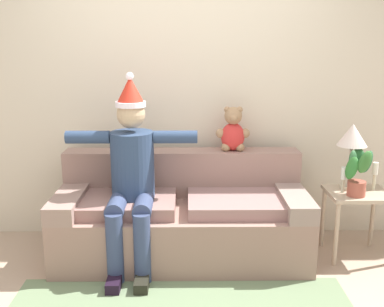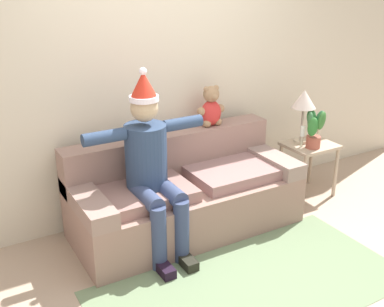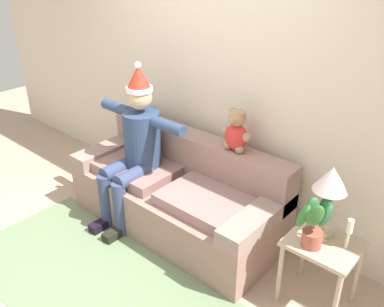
# 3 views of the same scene
# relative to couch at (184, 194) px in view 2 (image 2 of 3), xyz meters

# --- Properties ---
(ground_plane) EXTENTS (10.00, 10.00, 0.00)m
(ground_plane) POSITION_rel_couch_xyz_m (0.00, -1.04, -0.33)
(ground_plane) COLOR tan
(back_wall) EXTENTS (7.00, 0.10, 2.70)m
(back_wall) POSITION_rel_couch_xyz_m (0.00, 0.51, 1.02)
(back_wall) COLOR beige
(back_wall) RESTS_ON ground_plane
(couch) EXTENTS (2.01, 0.85, 0.83)m
(couch) POSITION_rel_couch_xyz_m (0.00, 0.00, 0.00)
(couch) COLOR #967266
(couch) RESTS_ON ground_plane
(person_seated) EXTENTS (1.02, 0.77, 1.51)m
(person_seated) POSITION_rel_couch_xyz_m (-0.39, -0.16, 0.44)
(person_seated) COLOR navy
(person_seated) RESTS_ON ground_plane
(teddy_bear) EXTENTS (0.29, 0.17, 0.38)m
(teddy_bear) POSITION_rel_couch_xyz_m (0.43, 0.25, 0.67)
(teddy_bear) COLOR red
(teddy_bear) RESTS_ON couch
(side_table) EXTENTS (0.49, 0.42, 0.55)m
(side_table) POSITION_rel_couch_xyz_m (1.43, -0.05, 0.13)
(side_table) COLOR tan
(side_table) RESTS_ON ground_plane
(table_lamp) EXTENTS (0.24, 0.24, 0.54)m
(table_lamp) POSITION_rel_couch_xyz_m (1.37, 0.03, 0.65)
(table_lamp) COLOR #BFB197
(table_lamp) RESTS_ON side_table
(potted_plant) EXTENTS (0.26, 0.26, 0.40)m
(potted_plant) POSITION_rel_couch_xyz_m (1.38, -0.14, 0.43)
(potted_plant) COLOR #A55140
(potted_plant) RESTS_ON side_table
(candle_tall) EXTENTS (0.04, 0.04, 0.21)m
(candle_tall) POSITION_rel_couch_xyz_m (1.29, -0.07, 0.36)
(candle_tall) COLOR beige
(candle_tall) RESTS_ON side_table
(candle_short) EXTENTS (0.04, 0.04, 0.24)m
(candle_short) POSITION_rel_couch_xyz_m (1.57, -0.01, 0.38)
(candle_short) COLOR beige
(candle_short) RESTS_ON side_table
(area_rug) EXTENTS (2.33, 1.17, 0.01)m
(area_rug) POSITION_rel_couch_xyz_m (0.00, -1.02, -0.32)
(area_rug) COLOR #6B825E
(area_rug) RESTS_ON ground_plane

